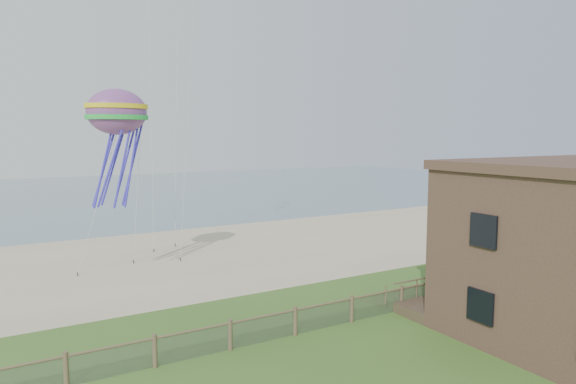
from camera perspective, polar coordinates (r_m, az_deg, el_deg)
name	(u,v)px	position (r m, az deg, el deg)	size (l,w,h in m)	color
sand_beach	(176,258)	(36.64, -12.39, -7.15)	(72.00, 20.00, 0.02)	tan
ocean	(78,194)	(79.15, -22.34, -0.26)	(160.00, 68.00, 0.02)	slate
chainlink_fence	(295,323)	(22.43, 0.81, -14.31)	(36.20, 0.20, 1.25)	#483728
motel_deck	(512,289)	(30.42, 23.64, -9.86)	(15.00, 2.00, 0.50)	#4F412D
picnic_table	(474,310)	(25.87, 19.93, -12.21)	(1.88, 1.42, 0.79)	#4F412D
octopus_kite	(118,145)	(30.08, -18.36, 5.00)	(3.42, 2.41, 7.04)	red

